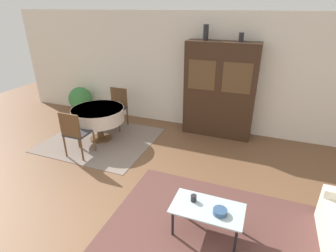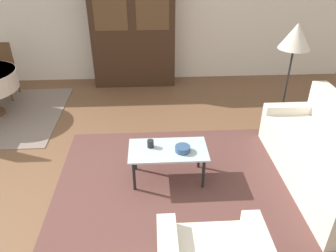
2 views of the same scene
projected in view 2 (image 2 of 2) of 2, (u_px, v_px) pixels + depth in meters
ground_plane at (68, 198)px, 3.75m from camera, size 14.00×14.00×0.00m
wall_back at (96, 11)px, 6.19m from camera, size 10.00×0.06×2.70m
area_rug at (177, 181)px, 3.99m from camera, size 2.90×2.32×0.01m
couch at (327, 160)px, 3.87m from camera, size 0.83×2.08×0.88m
coffee_table at (168, 153)px, 3.86m from camera, size 0.93×0.51×0.42m
display_cabinet at (133, 30)px, 6.14m from camera, size 1.55×0.46×2.12m
dining_chair_far at (0, 67)px, 5.87m from camera, size 0.44×0.44×0.96m
floor_lamp at (295, 39)px, 4.51m from camera, size 0.44×0.44×1.58m
cup at (150, 144)px, 3.86m from camera, size 0.08×0.08×0.09m
bowl at (183, 149)px, 3.79m from camera, size 0.18×0.18×0.07m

